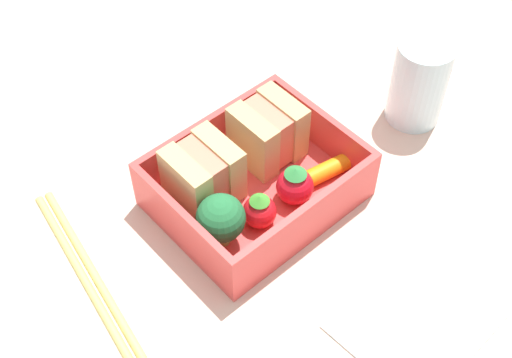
% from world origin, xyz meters
% --- Properties ---
extents(ground_plane, '(1.20, 1.20, 0.02)m').
position_xyz_m(ground_plane, '(0.00, 0.00, -0.01)').
color(ground_plane, beige).
extents(bento_tray, '(0.16, 0.13, 0.01)m').
position_xyz_m(bento_tray, '(0.00, 0.00, 0.01)').
color(bento_tray, '#DA403E').
rests_on(bento_tray, ground_plane).
extents(bento_rim, '(0.16, 0.13, 0.04)m').
position_xyz_m(bento_rim, '(0.00, 0.00, 0.03)').
color(bento_rim, '#DA403E').
rests_on(bento_rim, bento_tray).
extents(sandwich_left, '(0.05, 0.05, 0.05)m').
position_xyz_m(sandwich_left, '(-0.04, 0.02, 0.04)').
color(sandwich_left, tan).
rests_on(sandwich_left, bento_tray).
extents(sandwich_center_left, '(0.05, 0.05, 0.05)m').
position_xyz_m(sandwich_center_left, '(0.04, 0.02, 0.04)').
color(sandwich_center_left, tan).
rests_on(sandwich_center_left, bento_tray).
extents(broccoli_floret, '(0.04, 0.04, 0.05)m').
position_xyz_m(broccoli_floret, '(-0.06, -0.02, 0.04)').
color(broccoli_floret, '#7FC05F').
rests_on(broccoli_floret, bento_tray).
extents(strawberry_far_left, '(0.03, 0.03, 0.03)m').
position_xyz_m(strawberry_far_left, '(-0.02, -0.03, 0.03)').
color(strawberry_far_left, red).
rests_on(strawberry_far_left, bento_tray).
extents(strawberry_left, '(0.03, 0.03, 0.04)m').
position_xyz_m(strawberry_left, '(0.02, -0.03, 0.03)').
color(strawberry_left, red).
rests_on(strawberry_left, bento_tray).
extents(carrot_stick_far_left, '(0.04, 0.02, 0.02)m').
position_xyz_m(carrot_stick_far_left, '(0.05, -0.03, 0.02)').
color(carrot_stick_far_left, orange).
rests_on(carrot_stick_far_left, bento_tray).
extents(chopstick_pair, '(0.05, 0.21, 0.01)m').
position_xyz_m(chopstick_pair, '(-0.15, 0.02, 0.00)').
color(chopstick_pair, tan).
rests_on(chopstick_pair, ground_plane).
extents(drinking_glass, '(0.05, 0.05, 0.08)m').
position_xyz_m(drinking_glass, '(0.18, -0.02, 0.04)').
color(drinking_glass, silver).
rests_on(drinking_glass, ground_plane).
extents(folded_napkin, '(0.12, 0.10, 0.00)m').
position_xyz_m(folded_napkin, '(0.01, -0.17, 0.00)').
color(folded_napkin, white).
rests_on(folded_napkin, ground_plane).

